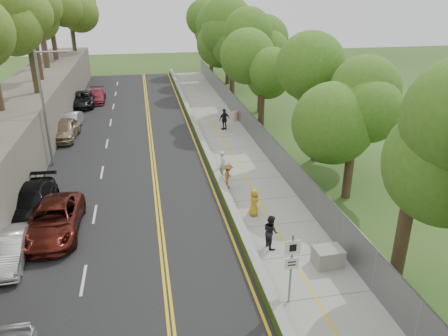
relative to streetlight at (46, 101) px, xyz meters
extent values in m
plane|color=#33511E|center=(10.46, -14.00, -4.64)|extent=(140.00, 140.00, 0.00)
cube|color=black|center=(5.06, 1.00, -4.62)|extent=(11.20, 66.00, 0.04)
cube|color=gray|center=(13.01, 1.00, -4.61)|extent=(4.20, 66.00, 0.05)
cube|color=#74C212|center=(10.71, 1.00, -4.34)|extent=(0.42, 66.00, 0.60)
cube|color=#595147|center=(-3.04, 1.00, -2.64)|extent=(5.00, 66.00, 4.00)
cube|color=slate|center=(15.11, 1.00, -3.64)|extent=(0.04, 66.00, 2.00)
cylinder|color=gray|center=(-0.24, 0.00, -0.64)|extent=(0.18, 0.18, 8.00)
cylinder|color=gray|center=(0.87, 0.00, 3.21)|extent=(2.30, 0.13, 0.13)
cube|color=gray|center=(1.95, 0.00, 3.16)|extent=(0.50, 0.22, 0.14)
cylinder|color=gray|center=(11.51, -17.00, -3.04)|extent=(0.09, 0.09, 3.10)
cube|color=white|center=(11.51, -17.03, -2.04)|extent=(0.62, 0.04, 0.62)
cube|color=white|center=(11.51, -17.03, -2.74)|extent=(0.56, 0.04, 0.50)
cylinder|color=#D45729|center=(14.76, 8.56, -4.17)|extent=(0.51, 0.51, 0.84)
cube|color=gray|center=(14.04, -14.92, -4.17)|extent=(1.31, 1.00, 0.84)
imported|color=silver|center=(-0.14, -12.04, -3.93)|extent=(1.66, 4.16, 1.35)
imported|color=#511912|center=(1.46, -9.75, -3.83)|extent=(2.65, 5.61, 1.55)
imported|color=black|center=(-0.07, -7.49, -3.81)|extent=(2.42, 5.50, 1.57)
imported|color=tan|center=(-0.14, 5.88, -3.79)|extent=(2.21, 4.87, 1.62)
imported|color=#A4A5AA|center=(-0.09, 8.47, -3.88)|extent=(1.86, 4.47, 1.44)
imported|color=black|center=(0.15, 16.76, -3.85)|extent=(2.56, 5.41, 1.49)
imported|color=maroon|center=(1.41, 18.33, -3.94)|extent=(1.90, 4.58, 1.32)
imported|color=#B2B2B6|center=(0.67, 18.66, -3.93)|extent=(1.85, 4.04, 1.34)
imported|color=gold|center=(11.91, -9.76, -3.81)|extent=(0.58, 0.81, 1.55)
imported|color=beige|center=(11.23, -4.12, -3.72)|extent=(0.58, 0.73, 1.73)
imported|color=black|center=(11.91, -13.00, -3.75)|extent=(0.78, 0.93, 1.69)
imported|color=#996129|center=(11.21, -6.06, -3.78)|extent=(0.95, 1.19, 1.62)
imported|color=black|center=(13.26, 5.87, -3.65)|extent=(1.19, 0.85, 1.88)
camera|label=1|loc=(6.32, -30.36, 7.08)|focal=35.00mm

